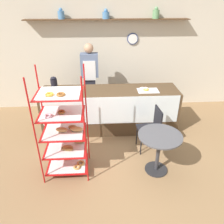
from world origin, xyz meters
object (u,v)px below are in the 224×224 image
object	(u,v)px
person_worker	(90,78)
cafe_table	(159,144)
coffee_carafe	(54,84)
donut_tray_counter	(146,90)
cafe_chair	(153,125)
pastry_rack	(65,133)

from	to	relation	value
person_worker	cafe_table	size ratio (longest dim) A/B	2.42
coffee_carafe	donut_tray_counter	world-z (taller)	coffee_carafe
coffee_carafe	donut_tray_counter	size ratio (longest dim) A/B	0.73
cafe_chair	donut_tray_counter	distance (m)	0.82
cafe_table	coffee_carafe	size ratio (longest dim) A/B	2.34
person_worker	coffee_carafe	xyz separation A→B (m)	(-0.70, -0.62, 0.11)
pastry_rack	donut_tray_counter	size ratio (longest dim) A/B	4.17
pastry_rack	coffee_carafe	xyz separation A→B (m)	(-0.35, 1.29, 0.32)
person_worker	donut_tray_counter	distance (m)	1.36
cafe_chair	donut_tray_counter	xyz separation A→B (m)	(-0.01, 0.71, 0.41)
person_worker	coffee_carafe	world-z (taller)	person_worker
person_worker	cafe_chair	xyz separation A→B (m)	(1.18, -1.41, -0.44)
coffee_carafe	cafe_table	bearing A→B (deg)	-36.89
pastry_rack	cafe_table	distance (m)	1.51
person_worker	cafe_chair	size ratio (longest dim) A/B	2.02
pastry_rack	coffee_carafe	bearing A→B (deg)	105.25
cafe_table	cafe_chair	bearing A→B (deg)	87.06
pastry_rack	coffee_carafe	size ratio (longest dim) A/B	5.75
cafe_table	cafe_chair	size ratio (longest dim) A/B	0.84
cafe_chair	donut_tray_counter	size ratio (longest dim) A/B	2.03
coffee_carafe	donut_tray_counter	distance (m)	1.88
cafe_chair	coffee_carafe	size ratio (longest dim) A/B	2.79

